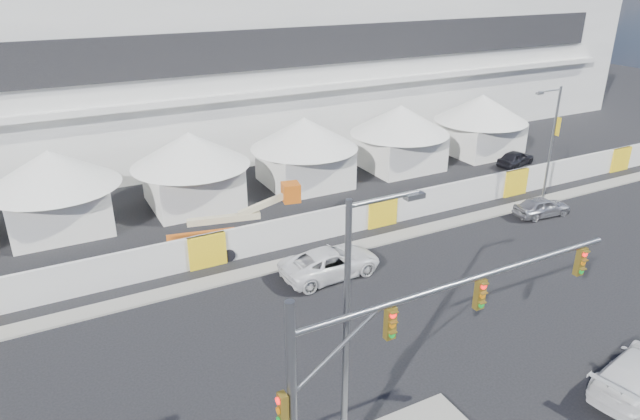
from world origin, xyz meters
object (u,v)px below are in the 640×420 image
sedan_silver (542,207)px  pickup_curb (331,262)px  lot_car_b (516,158)px  boom_lift (215,237)px  streetlight_curb (551,137)px  traffic_mast (369,382)px  streetlight_median (354,322)px

sedan_silver → pickup_curb: 16.95m
lot_car_b → boom_lift: boom_lift is taller
lot_car_b → boom_lift: 28.53m
streetlight_curb → traffic_mast: bearing=-148.1°
lot_car_b → traffic_mast: 37.34m
lot_car_b → boom_lift: size_ratio=0.49×
traffic_mast → streetlight_curb: 29.50m
pickup_curb → streetlight_curb: streetlight_curb is taller
sedan_silver → streetlight_curb: (2.04, 1.88, 4.23)m
lot_car_b → streetlight_curb: (-4.44, -6.96, 4.24)m
pickup_curb → boom_lift: boom_lift is taller
pickup_curb → streetlight_curb: size_ratio=0.68×
sedan_silver → lot_car_b: bearing=-29.9°
streetlight_median → boom_lift: (0.81, 17.33, -4.70)m
boom_lift → lot_car_b: bearing=19.1°
boom_lift → streetlight_curb: bearing=3.8°
sedan_silver → streetlight_median: (-22.63, -12.17, 5.11)m
pickup_curb → streetlight_median: streetlight_median is taller
lot_car_b → sedan_silver: bearing=129.6°
lot_car_b → streetlight_curb: size_ratio=0.47×
traffic_mast → streetlight_median: (0.37, 1.55, 1.07)m
streetlight_curb → pickup_curb: bearing=-173.1°
boom_lift → traffic_mast: bearing=-81.9°
traffic_mast → sedan_silver: bearing=30.8°
traffic_mast → lot_car_b: bearing=37.4°
pickup_curb → boom_lift: size_ratio=0.70×
pickup_curb → streetlight_median: size_ratio=0.59×
lot_car_b → traffic_mast: size_ratio=0.33×
sedan_silver → lot_car_b: (6.48, 8.84, -0.01)m
traffic_mast → boom_lift: traffic_mast is taller
streetlight_curb → sedan_silver: bearing=-137.2°
sedan_silver → streetlight_median: streetlight_median is taller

